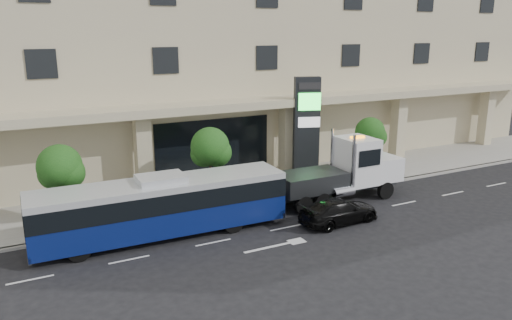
{
  "coord_description": "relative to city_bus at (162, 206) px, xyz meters",
  "views": [
    {
      "loc": [
        -12.27,
        -21.93,
        9.77
      ],
      "look_at": [
        0.1,
        2.0,
        2.76
      ],
      "focal_mm": 35.0,
      "sensor_mm": 36.0,
      "label": 1
    }
  ],
  "objects": [
    {
      "name": "convention_center",
      "position": [
        5.87,
        15.09,
        8.4
      ],
      "size": [
        60.0,
        17.6,
        20.0
      ],
      "color": "#C6BB94",
      "rests_on": "ground"
    },
    {
      "name": "tree_mid",
      "position": [
        3.89,
        3.26,
        1.68
      ],
      "size": [
        2.28,
        2.2,
        4.38
      ],
      "color": "#422B19",
      "rests_on": "sidewalk"
    },
    {
      "name": "curb",
      "position": [
        5.87,
        1.67,
        -1.5
      ],
      "size": [
        120.0,
        0.3,
        0.15
      ],
      "primitive_type": "cube",
      "color": "gray",
      "rests_on": "ground"
    },
    {
      "name": "city_bus",
      "position": [
        0.0,
        0.0,
        0.0
      ],
      "size": [
        12.29,
        2.87,
        3.1
      ],
      "rotation": [
        0.0,
        0.0,
        -0.02
      ],
      "color": "black",
      "rests_on": "ground"
    },
    {
      "name": "tree_right",
      "position": [
        15.39,
        3.26,
        1.46
      ],
      "size": [
        2.1,
        2.0,
        4.04
      ],
      "color": "#422B19",
      "rests_on": "sidewalk"
    },
    {
      "name": "black_sedan",
      "position": [
        8.67,
        -2.51,
        -0.93
      ],
      "size": [
        4.57,
        2.07,
        1.3
      ],
      "primitive_type": "imported",
      "rotation": [
        0.0,
        0.0,
        1.63
      ],
      "color": "black",
      "rests_on": "ground"
    },
    {
      "name": "signage_pylon",
      "position": [
        11.42,
        4.97,
        1.99
      ],
      "size": [
        1.77,
        1.13,
        6.73
      ],
      "rotation": [
        0.0,
        0.0,
        -0.34
      ],
      "color": "black",
      "rests_on": "sidewalk"
    },
    {
      "name": "tree_left",
      "position": [
        -4.11,
        3.26,
        1.53
      ],
      "size": [
        2.27,
        2.2,
        4.22
      ],
      "color": "#422B19",
      "rests_on": "sidewalk"
    },
    {
      "name": "ground",
      "position": [
        5.87,
        -0.33,
        -1.58
      ],
      "size": [
        120.0,
        120.0,
        0.0
      ],
      "primitive_type": "plane",
      "color": "black",
      "rests_on": "ground"
    },
    {
      "name": "tow_truck",
      "position": [
        11.18,
        0.37,
        0.13
      ],
      "size": [
        9.1,
        2.37,
        4.15
      ],
      "rotation": [
        0.0,
        0.0,
        -0.01
      ],
      "color": "#2D3033",
      "rests_on": "ground"
    },
    {
      "name": "sidewalk",
      "position": [
        5.87,
        4.67,
        -1.5
      ],
      "size": [
        120.0,
        6.0,
        0.15
      ],
      "primitive_type": "cube",
      "color": "gray",
      "rests_on": "ground"
    }
  ]
}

